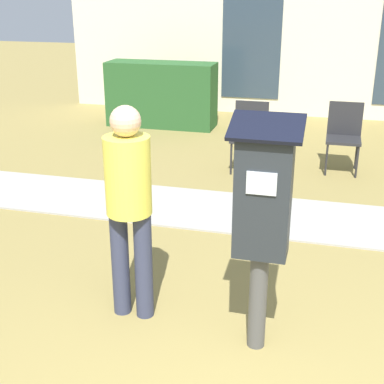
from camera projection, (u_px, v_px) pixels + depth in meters
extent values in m
cube|color=#A3A099|center=(306.00, 219.00, 5.62)|extent=(12.00, 1.10, 0.02)
cube|color=beige|center=(331.00, 28.00, 9.59)|extent=(10.00, 0.24, 3.20)
cube|color=#2D3D4C|center=(251.00, 44.00, 9.91)|extent=(1.10, 0.02, 2.00)
cylinder|color=#4C4C4C|center=(258.00, 301.00, 3.55)|extent=(0.12, 0.12, 0.70)
cube|color=#23282D|center=(263.00, 196.00, 3.28)|extent=(0.34, 0.22, 0.80)
cube|color=silver|center=(261.00, 184.00, 3.13)|extent=(0.18, 0.01, 0.14)
cube|color=black|center=(267.00, 127.00, 3.12)|extent=(0.44, 0.31, 0.12)
cylinder|color=#333851|center=(120.00, 263.00, 3.91)|extent=(0.13, 0.13, 0.82)
cylinder|color=#333851|center=(144.00, 266.00, 3.86)|extent=(0.13, 0.13, 0.82)
cylinder|color=#EADB4C|center=(128.00, 176.00, 3.64)|extent=(0.32, 0.32, 0.55)
sphere|color=#D8AD8C|center=(125.00, 121.00, 3.50)|extent=(0.21, 0.21, 0.21)
cylinder|color=#262628|center=(231.00, 159.00, 6.93)|extent=(0.03, 0.03, 0.42)
cylinder|color=#262628|center=(260.00, 161.00, 6.84)|extent=(0.03, 0.03, 0.42)
cylinder|color=#262628|center=(236.00, 151.00, 7.27)|extent=(0.03, 0.03, 0.42)
cylinder|color=#262628|center=(264.00, 153.00, 7.18)|extent=(0.03, 0.03, 0.42)
cube|color=#262628|center=(249.00, 139.00, 6.97)|extent=(0.44, 0.44, 0.04)
cube|color=#262628|center=(252.00, 118.00, 7.07)|extent=(0.44, 0.04, 0.44)
cylinder|color=#262628|center=(326.00, 160.00, 6.89)|extent=(0.03, 0.03, 0.42)
cylinder|color=#262628|center=(357.00, 162.00, 6.80)|extent=(0.03, 0.03, 0.42)
cylinder|color=#262628|center=(327.00, 152.00, 7.23)|extent=(0.03, 0.03, 0.42)
cylinder|color=#262628|center=(356.00, 154.00, 7.14)|extent=(0.03, 0.03, 0.42)
cube|color=#262628|center=(343.00, 140.00, 6.93)|extent=(0.44, 0.44, 0.04)
cube|color=#262628|center=(345.00, 118.00, 7.03)|extent=(0.44, 0.04, 0.44)
cube|color=#285628|center=(161.00, 95.00, 9.26)|extent=(1.87, 0.60, 1.10)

